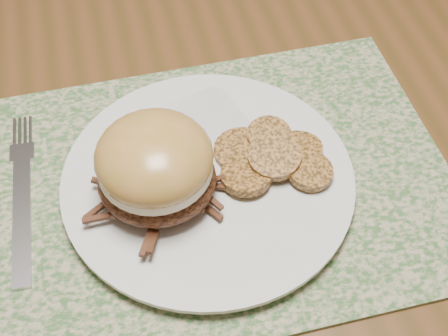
# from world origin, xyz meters

# --- Properties ---
(dining_table) EXTENTS (1.50, 0.90, 0.75)m
(dining_table) POSITION_xyz_m (0.00, 0.00, 0.67)
(dining_table) COLOR #583519
(dining_table) RESTS_ON ground
(placemat) EXTENTS (0.45, 0.33, 0.00)m
(placemat) POSITION_xyz_m (0.01, -0.09, 0.75)
(placemat) COLOR #3B6232
(placemat) RESTS_ON dining_table
(dinner_plate) EXTENTS (0.26, 0.26, 0.02)m
(dinner_plate) POSITION_xyz_m (0.00, -0.09, 0.76)
(dinner_plate) COLOR silver
(dinner_plate) RESTS_ON placemat
(pork_sandwich) EXTENTS (0.13, 0.12, 0.08)m
(pork_sandwich) POSITION_xyz_m (-0.05, -0.10, 0.81)
(pork_sandwich) COLOR black
(pork_sandwich) RESTS_ON dinner_plate
(roasted_potatoes) EXTENTS (0.12, 0.10, 0.03)m
(roasted_potatoes) POSITION_xyz_m (0.06, -0.09, 0.78)
(roasted_potatoes) COLOR #A1692F
(roasted_potatoes) RESTS_ON dinner_plate
(fork) EXTENTS (0.03, 0.20, 0.00)m
(fork) POSITION_xyz_m (-0.17, -0.06, 0.76)
(fork) COLOR #BCBCC3
(fork) RESTS_ON placemat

